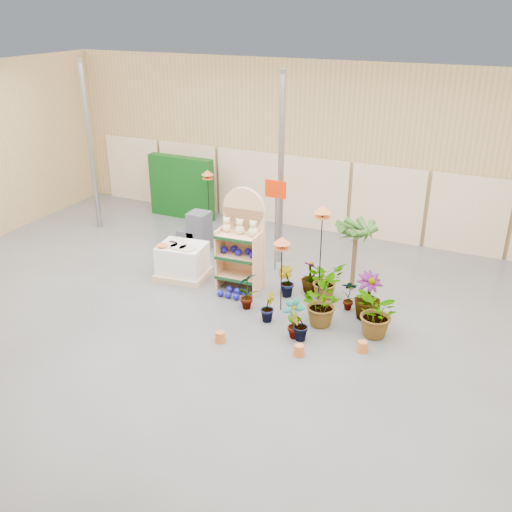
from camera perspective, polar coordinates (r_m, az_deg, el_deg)
The scene contains 24 objects.
room at distance 10.98m, azimuth -2.73°, elevation 4.91°, with size 15.20×12.10×4.70m.
display_shelf at distance 12.35m, azimuth -1.39°, elevation 1.31°, with size 0.98×0.65×2.26m.
teddy_bears at distance 12.11m, azimuth -1.53°, elevation 2.84°, with size 0.83×0.21×0.35m.
gazing_balls_shelf at distance 12.29m, azimuth -1.67°, elevation 0.45°, with size 0.83×0.28×0.16m.
gazing_balls_floor at distance 12.31m, azimuth -2.33°, elevation -3.72°, with size 0.63×0.39×0.15m.
pallet_stack at distance 13.13m, azimuth -7.36°, elevation -0.50°, with size 1.22×1.06×0.83m.
charcoal_planters at distance 14.59m, azimuth -6.00°, elevation 2.25°, with size 0.80×0.50×1.00m.
trellis_stock at distance 16.74m, azimuth -7.45°, elevation 6.83°, with size 2.00×0.30×1.80m, color #0A3F0E.
offer_sign at distance 12.92m, azimuth 1.97°, elevation 4.90°, with size 0.50×0.08×2.20m.
bird_table_front at distance 11.16m, azimuth 2.62°, elevation 1.33°, with size 0.34×0.34×1.62m.
bird_table_right at distance 11.29m, azimuth 6.68°, elevation 4.30°, with size 0.34×0.34×2.18m.
bird_table_back at distance 15.60m, azimuth -4.86°, elevation 8.14°, with size 0.34×0.34×1.67m.
palm at distance 12.24m, azimuth 10.00°, elevation 2.67°, with size 0.70×0.70×1.67m.
potted_plant_0 at distance 11.69m, azimuth -0.91°, elevation -3.41°, with size 0.44×0.30×0.84m, color #2A551A.
potted_plant_1 at distance 11.30m, azimuth 1.19°, elevation -5.10°, with size 0.34×0.27×0.61m, color #2A551A.
potted_plant_2 at distance 11.18m, azimuth 6.39°, elevation -4.61°, with size 0.86×0.74×0.95m, color #2A551A.
potted_plant_3 at distance 11.52m, azimuth 11.10°, elevation -3.99°, with size 0.54×0.54×0.97m, color #2A551A.
potted_plant_4 at distance 11.82m, azimuth 9.31°, elevation -3.85°, with size 0.36×0.24×0.68m, color #2A551A.
potted_plant_5 at distance 12.23m, azimuth 3.01°, elevation -2.56°, with size 0.37×0.30×0.67m, color #2A551A.
potted_plant_6 at distance 12.19m, azimuth 6.95°, elevation -2.38°, with size 0.75×0.65×0.83m, color #2A551A.
potted_plant_8 at distance 10.72m, azimuth 3.78°, elevation -6.25°, with size 0.43×0.29×0.82m, color #2A551A.
potted_plant_9 at distance 10.68m, azimuth 4.33°, elevation -6.94°, with size 0.36×0.29×0.65m, color #2A551A.
potted_plant_10 at distance 10.92m, azimuth 12.05°, elevation -5.67°, with size 0.89×0.77×0.99m, color #2A551A.
potted_plant_11 at distance 12.40m, azimuth 5.53°, elevation -2.05°, with size 0.42×0.42×0.75m, color #2A551A.
Camera 1 is at (4.84, -8.26, 5.83)m, focal length 40.00 mm.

